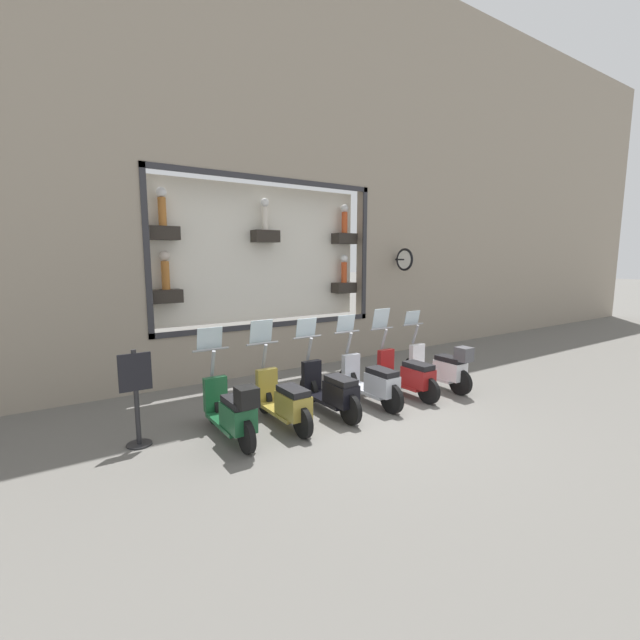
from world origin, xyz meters
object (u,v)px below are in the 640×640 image
Objects in this scene: scooter_olive_4 at (285,401)px; scooter_silver_2 at (372,382)px; scooter_red_1 at (408,375)px; scooter_black_3 at (331,390)px; shop_sign_post at (136,396)px; scooter_white_0 at (442,367)px; scooter_green_5 at (232,411)px.

scooter_silver_2 is at bearing -89.92° from scooter_olive_4.
scooter_black_3 is (-0.00, 1.86, 0.00)m from scooter_red_1.
scooter_olive_4 is at bearing 90.10° from scooter_black_3.
scooter_red_1 is 1.25× the size of shop_sign_post.
scooter_silver_2 is 1.00× the size of scooter_black_3.
scooter_green_5 is at bearing 90.04° from scooter_white_0.
scooter_red_1 is 1.00× the size of scooter_silver_2.
scooter_green_5 is 1.25× the size of shop_sign_post.
scooter_white_0 is 2.78m from scooter_black_3.
scooter_white_0 is at bearing -91.94° from scooter_silver_2.
scooter_white_0 is 1.00× the size of scooter_green_5.
scooter_green_5 reaches higher than scooter_silver_2.
scooter_red_1 is at bearing 86.18° from scooter_white_0.
scooter_red_1 is at bearing -96.34° from shop_sign_post.
scooter_olive_4 is 2.23m from shop_sign_post.
scooter_red_1 is 1.00× the size of scooter_green_5.
scooter_olive_4 is at bearing -86.10° from scooter_green_5.
scooter_red_1 is at bearing -89.97° from scooter_olive_4.
scooter_black_3 is at bearing 90.00° from scooter_red_1.
scooter_white_0 is at bearing -95.94° from shop_sign_post.
shop_sign_post is at bearing 63.19° from scooter_green_5.
scooter_olive_4 is 0.93m from scooter_green_5.
scooter_white_0 is at bearing -93.82° from scooter_red_1.
scooter_red_1 reaches higher than shop_sign_post.
scooter_red_1 is 4.96m from shop_sign_post.
scooter_black_3 reaches higher than scooter_white_0.
scooter_black_3 is 1.00× the size of scooter_olive_4.
scooter_black_3 is 1.26× the size of shop_sign_post.
shop_sign_post is (0.55, 3.99, 0.32)m from scooter_silver_2.
scooter_olive_4 is (-0.00, 0.93, -0.01)m from scooter_black_3.
scooter_green_5 is at bearing 93.90° from scooter_olive_4.
scooter_olive_4 is 1.00× the size of scooter_green_5.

